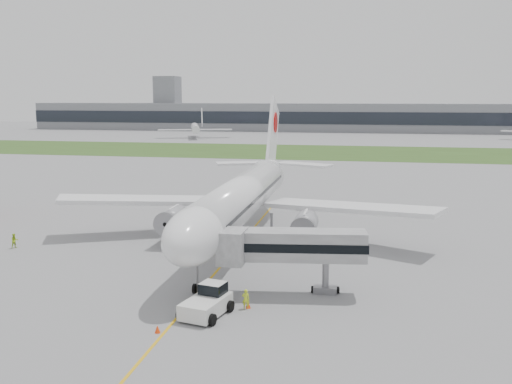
% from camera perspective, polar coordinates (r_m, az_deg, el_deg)
% --- Properties ---
extents(ground, '(600.00, 600.00, 0.00)m').
position_cam_1_polar(ground, '(66.67, -2.14, -5.83)').
color(ground, gray).
rests_on(ground, ground).
extents(apron_markings, '(70.00, 70.00, 0.04)m').
position_cam_1_polar(apron_markings, '(62.00, -3.19, -7.03)').
color(apron_markings, gold).
rests_on(apron_markings, ground).
extents(grass_strip, '(600.00, 50.00, 0.02)m').
position_cam_1_polar(grass_strip, '(184.04, 6.27, 4.01)').
color(grass_strip, '#2F491B').
rests_on(grass_strip, ground).
extents(terminal_building, '(320.00, 22.30, 14.00)m').
position_cam_1_polar(terminal_building, '(293.04, 8.05, 7.40)').
color(terminal_building, gray).
rests_on(terminal_building, ground).
extents(control_tower, '(12.00, 12.00, 56.00)m').
position_cam_1_polar(control_tower, '(313.10, -8.75, 6.24)').
color(control_tower, gray).
rests_on(control_tower, ground).
extents(airliner, '(48.13, 53.95, 17.88)m').
position_cam_1_polar(airliner, '(70.07, -1.28, -0.32)').
color(airliner, white).
rests_on(airliner, ground).
extents(pushback_tug, '(4.07, 5.24, 2.43)m').
position_cam_1_polar(pushback_tug, '(47.66, -4.84, -10.83)').
color(pushback_tug, silver).
rests_on(pushback_tug, ground).
extents(jet_bridge, '(13.06, 5.21, 6.06)m').
position_cam_1_polar(jet_bridge, '(51.13, 3.20, -5.43)').
color(jet_bridge, '#B5B5B8').
rests_on(jet_bridge, ground).
extents(safety_cone_left, '(0.44, 0.44, 0.60)m').
position_cam_1_polar(safety_cone_left, '(44.97, -9.83, -13.35)').
color(safety_cone_left, '#F83E0D').
rests_on(safety_cone_left, ground).
extents(safety_cone_right, '(0.42, 0.42, 0.58)m').
position_cam_1_polar(safety_cone_right, '(49.07, -0.78, -11.22)').
color(safety_cone_right, '#F83E0D').
rests_on(safety_cone_right, ground).
extents(ground_crew_near, '(0.69, 0.52, 1.71)m').
position_cam_1_polar(ground_crew_near, '(48.77, -1.03, -10.64)').
color(ground_crew_near, '#D6F128').
rests_on(ground_crew_near, ground).
extents(ground_crew_far, '(1.04, 1.08, 1.75)m').
position_cam_1_polar(ground_crew_far, '(73.07, -22.99, -4.52)').
color(ground_crew_far, '#A3CA21').
rests_on(ground_crew_far, ground).
extents(distant_aircraft_left, '(38.34, 35.98, 11.97)m').
position_cam_1_polar(distant_aircraft_left, '(246.11, -6.09, 5.41)').
color(distant_aircraft_left, white).
rests_on(distant_aircraft_left, ground).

